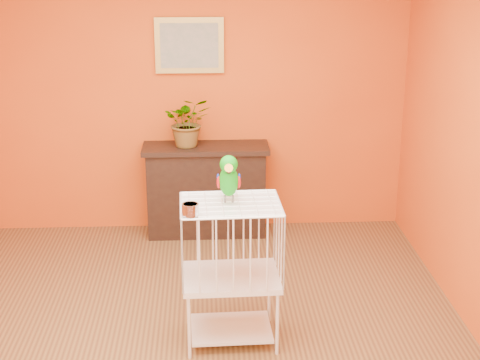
{
  "coord_description": "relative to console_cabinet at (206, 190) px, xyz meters",
  "views": [
    {
      "loc": [
        0.12,
        -4.44,
        2.69
      ],
      "look_at": [
        0.35,
        0.14,
        1.16
      ],
      "focal_mm": 55.0,
      "sensor_mm": 36.0,
      "label": 1
    }
  ],
  "objects": [
    {
      "name": "parrot",
      "position": [
        0.15,
        -1.91,
        0.75
      ],
      "size": [
        0.16,
        0.3,
        0.33
      ],
      "rotation": [
        0.0,
        0.0,
        -0.03
      ],
      "color": "#59544C",
      "rests_on": "birdcage"
    },
    {
      "name": "console_cabinet",
      "position": [
        0.0,
        0.0,
        0.0
      ],
      "size": [
        1.16,
        0.42,
        0.86
      ],
      "color": "black",
      "rests_on": "ground"
    },
    {
      "name": "potted_plant",
      "position": [
        -0.15,
        -0.03,
        0.61
      ],
      "size": [
        0.44,
        0.48,
        0.36
      ],
      "primitive_type": "imported",
      "rotation": [
        0.0,
        0.0,
        0.06
      ],
      "color": "#26722D",
      "rests_on": "console_cabinet"
    },
    {
      "name": "feed_cup",
      "position": [
        -0.1,
        -2.16,
        0.62
      ],
      "size": [
        0.11,
        0.11,
        0.08
      ],
      "primitive_type": "cylinder",
      "color": "silver",
      "rests_on": "birdcage"
    },
    {
      "name": "ground",
      "position": [
        -0.13,
        -2.05,
        -0.43
      ],
      "size": [
        4.5,
        4.5,
        0.0
      ],
      "primitive_type": "plane",
      "color": "brown",
      "rests_on": "ground"
    },
    {
      "name": "birdcage",
      "position": [
        0.16,
        -1.94,
        0.09
      ],
      "size": [
        0.67,
        0.52,
        1.01
      ],
      "rotation": [
        0.0,
        0.0,
        0.03
      ],
      "color": "silver",
      "rests_on": "ground"
    },
    {
      "name": "framed_picture",
      "position": [
        -0.13,
        0.17,
        1.32
      ],
      "size": [
        0.62,
        0.04,
        0.5
      ],
      "color": "#A2853A",
      "rests_on": "room_shell"
    },
    {
      "name": "room_shell",
      "position": [
        -0.13,
        -2.05,
        1.15
      ],
      "size": [
        4.5,
        4.5,
        4.5
      ],
      "color": "#CC4F13",
      "rests_on": "ground"
    }
  ]
}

